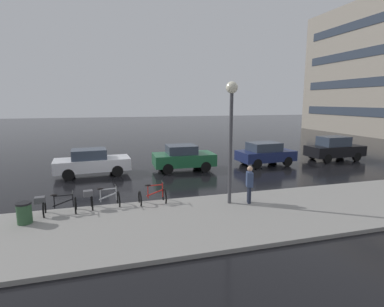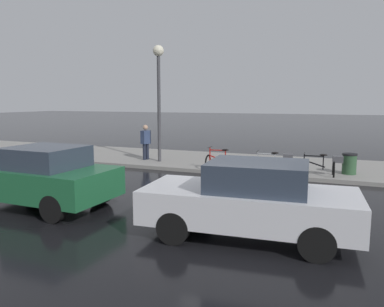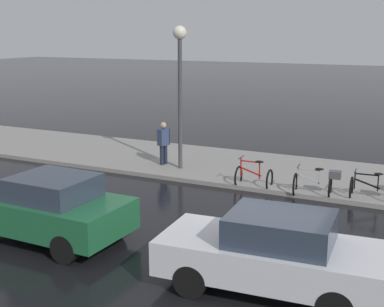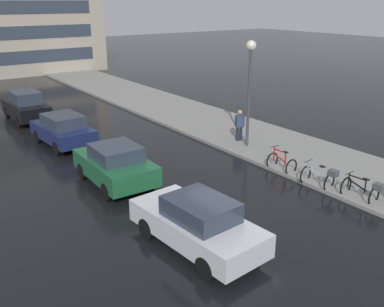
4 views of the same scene
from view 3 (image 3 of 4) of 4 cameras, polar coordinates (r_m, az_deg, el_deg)
The scene contains 9 objects.
ground_plane at distance 12.80m, azimuth 7.91°, elevation -9.27°, with size 140.00×140.00×0.00m, color black.
sidewalk_kerb at distance 22.52m, azimuth -11.75°, elevation 0.49°, with size 4.80×60.00×0.14m, color gray.
bicycle_nearest at distance 16.14m, azimuth 19.09°, elevation -3.41°, with size 0.78×1.42×0.91m.
bicycle_second at distance 16.11m, azimuth 13.27°, elevation -3.03°, with size 0.82×1.38×0.95m.
bicycle_third at distance 16.71m, azimuth 6.60°, elevation -2.52°, with size 0.73×1.09×0.99m.
car_white at distance 10.25m, azimuth 8.61°, elevation -10.41°, with size 2.09×4.31×1.54m.
car_green at distance 12.92m, azimuth -14.86°, elevation -5.63°, with size 2.01×3.79×1.58m.
pedestrian at distance 19.06m, azimuth -3.06°, elevation 1.19°, with size 0.45×0.35×1.68m.
streetlamp at distance 18.16m, azimuth -1.30°, elevation 9.00°, with size 0.46×0.46×5.00m.
Camera 3 is at (-11.30, -3.62, 4.80)m, focal length 50.00 mm.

